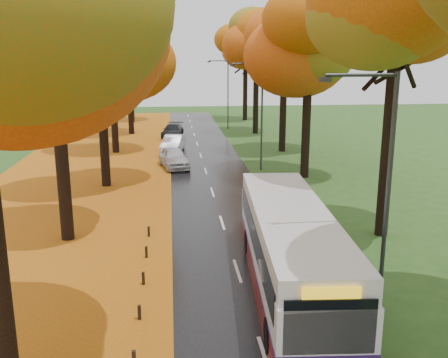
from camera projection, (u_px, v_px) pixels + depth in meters
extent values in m
cube|color=black|center=(211.00, 188.00, 32.62)|extent=(6.50, 90.00, 0.04)
cube|color=silver|center=(211.00, 188.00, 32.61)|extent=(0.12, 90.00, 0.01)
cube|color=#7C3D0B|center=(70.00, 192.00, 31.69)|extent=(12.00, 90.00, 0.02)
cube|color=orange|center=(164.00, 189.00, 32.30)|extent=(0.90, 90.00, 0.01)
cylinder|color=black|center=(61.00, 144.00, 22.54)|extent=(0.60, 0.60, 9.15)
ellipsoid|color=#CA6116|center=(50.00, 11.00, 21.17)|extent=(8.00, 8.00, 6.24)
cylinder|color=black|center=(103.00, 126.00, 32.40)|extent=(0.60, 0.60, 8.00)
ellipsoid|color=#CA6116|center=(99.00, 47.00, 31.20)|extent=(9.20, 9.20, 7.18)
cylinder|color=black|center=(113.00, 104.00, 43.85)|extent=(0.60, 0.60, 8.58)
ellipsoid|color=#CA6116|center=(110.00, 41.00, 42.56)|extent=(8.00, 8.00, 6.24)
cylinder|color=black|center=(130.00, 92.00, 54.46)|extent=(0.60, 0.60, 9.15)
ellipsoid|color=#CA6116|center=(127.00, 38.00, 53.08)|extent=(9.20, 9.20, 7.18)
cylinder|color=black|center=(131.00, 91.00, 64.19)|extent=(0.60, 0.60, 8.00)
ellipsoid|color=#CA6116|center=(129.00, 51.00, 62.99)|extent=(8.00, 8.00, 6.24)
cylinder|color=black|center=(388.00, 141.00, 23.12)|extent=(0.60, 0.60, 9.22)
ellipsoid|color=#C1650E|center=(399.00, 11.00, 21.74)|extent=(8.20, 8.20, 6.40)
cylinder|color=black|center=(306.00, 120.00, 34.76)|extent=(0.60, 0.60, 8.19)
ellipsoid|color=#C1650E|center=(309.00, 44.00, 33.53)|extent=(9.20, 9.20, 7.18)
cylinder|color=black|center=(283.00, 103.00, 44.42)|extent=(0.60, 0.60, 8.70)
ellipsoid|color=#C1650E|center=(285.00, 40.00, 43.11)|extent=(8.20, 8.20, 6.40)
cylinder|color=black|center=(256.00, 92.00, 54.91)|extent=(0.60, 0.60, 9.22)
ellipsoid|color=#C1650E|center=(257.00, 37.00, 53.53)|extent=(9.20, 9.20, 7.18)
cylinder|color=black|center=(245.00, 89.00, 66.68)|extent=(0.60, 0.60, 8.19)
ellipsoid|color=#C1650E|center=(246.00, 50.00, 65.45)|extent=(8.20, 8.20, 6.40)
cube|color=black|center=(139.00, 313.00, 16.35)|extent=(0.11, 0.11, 0.52)
cube|color=black|center=(143.00, 278.00, 18.86)|extent=(0.11, 0.11, 0.52)
cube|color=black|center=(146.00, 252.00, 21.37)|extent=(0.11, 0.11, 0.52)
cube|color=black|center=(149.00, 232.00, 23.88)|extent=(0.11, 0.11, 0.52)
cylinder|color=#333538|center=(387.00, 201.00, 15.69)|extent=(0.14, 0.14, 8.00)
cylinder|color=#333538|center=(362.00, 75.00, 14.64)|extent=(2.20, 0.11, 0.11)
cube|color=#333538|center=(325.00, 79.00, 14.55)|extent=(0.35, 0.18, 0.14)
cylinder|color=#333538|center=(262.00, 118.00, 36.92)|extent=(0.14, 0.14, 8.00)
cylinder|color=#333538|center=(248.00, 64.00, 35.87)|extent=(2.20, 0.11, 0.11)
cube|color=#333538|center=(233.00, 65.00, 35.79)|extent=(0.35, 0.18, 0.14)
cylinder|color=#333538|center=(228.00, 95.00, 58.16)|extent=(0.14, 0.14, 8.00)
cylinder|color=#333538|center=(218.00, 61.00, 57.11)|extent=(2.20, 0.11, 0.11)
cube|color=#333538|center=(209.00, 62.00, 57.02)|extent=(0.35, 0.18, 0.14)
cube|color=#5C110E|center=(289.00, 277.00, 18.35)|extent=(3.46, 11.86, 0.96)
cube|color=silver|center=(290.00, 248.00, 18.07)|extent=(3.46, 11.86, 1.38)
cube|color=silver|center=(291.00, 220.00, 17.81)|extent=(3.39, 11.62, 0.74)
cube|color=#33195A|center=(290.00, 264.00, 18.22)|extent=(3.48, 11.88, 0.13)
cube|color=black|center=(291.00, 237.00, 17.96)|extent=(3.43, 10.93, 0.90)
cube|color=black|center=(330.00, 327.00, 12.37)|extent=(2.34, 0.22, 1.49)
cube|color=yellow|center=(332.00, 293.00, 12.15)|extent=(1.46, 0.16, 0.30)
cylinder|color=black|center=(271.00, 336.00, 14.43)|extent=(0.37, 1.08, 1.06)
cylinder|color=black|center=(353.00, 334.00, 14.52)|extent=(0.37, 1.08, 1.06)
cylinder|color=black|center=(249.00, 242.00, 21.70)|extent=(0.37, 1.08, 1.06)
cylinder|color=black|center=(304.00, 241.00, 21.78)|extent=(0.37, 1.08, 1.06)
imported|color=silver|center=(174.00, 158.00, 38.45)|extent=(2.69, 4.79, 1.54)
imported|color=#ADB1B6|center=(173.00, 144.00, 44.62)|extent=(2.43, 4.79, 1.51)
imported|color=black|center=(173.00, 130.00, 53.10)|extent=(2.68, 4.93, 1.36)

